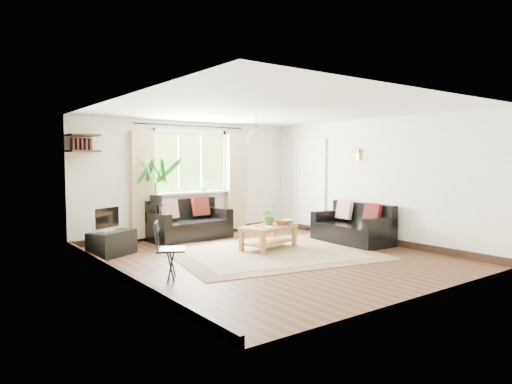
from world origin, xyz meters
TOP-DOWN VIEW (x-y plane):
  - floor at (0.00, 0.00)m, footprint 5.50×5.50m
  - ceiling at (0.00, 0.00)m, footprint 5.50×5.50m
  - wall_back at (0.00, 2.75)m, footprint 5.00×0.02m
  - wall_front at (0.00, -2.75)m, footprint 5.00×0.02m
  - wall_left at (-2.50, 0.00)m, footprint 0.02×5.50m
  - wall_right at (2.50, 0.00)m, footprint 0.02×5.50m
  - rug at (0.22, 0.27)m, footprint 3.80×3.44m
  - window at (0.00, 2.71)m, footprint 2.50×0.16m
  - door at (2.47, 1.70)m, footprint 0.06×0.96m
  - corner_shelf at (-2.25, 2.50)m, footprint 0.50×0.50m
  - pendant_lamp at (0.00, 0.40)m, footprint 0.36×0.36m
  - wall_sconce at (2.43, 0.30)m, footprint 0.12×0.12m
  - sofa_back at (-0.26, 2.29)m, footprint 1.68×0.94m
  - sofa_right at (2.05, 0.07)m, footprint 1.58×0.85m
  - coffee_table at (0.37, 0.52)m, footprint 1.16×0.82m
  - table_plant at (0.45, 0.59)m, footprint 0.31×0.27m
  - bowl at (0.69, 0.51)m, footprint 0.36×0.36m
  - book_a at (0.14, 0.36)m, footprint 0.23×0.26m
  - book_b at (0.14, 0.58)m, footprint 0.23×0.28m
  - tv_stand at (-2.06, 1.66)m, footprint 0.88×0.74m
  - tv at (-2.15, 1.66)m, footprint 0.61×0.45m
  - palm_stand at (-0.94, 2.37)m, footprint 0.65×0.65m
  - folding_chair at (-1.94, -0.32)m, footprint 0.55×0.55m
  - sill_plant at (0.25, 2.63)m, footprint 0.14×0.10m

SIDE VIEW (x-z plane):
  - floor at x=0.00m, z-range 0.00..0.00m
  - rug at x=0.22m, z-range 0.00..0.02m
  - tv_stand at x=-2.06m, z-range 0.00..0.41m
  - coffee_table at x=0.37m, z-range 0.00..0.43m
  - sofa_right at x=2.05m, z-range 0.00..0.73m
  - sofa_back at x=-0.26m, z-range 0.00..0.76m
  - folding_chair at x=-1.94m, z-range 0.00..0.78m
  - book_a at x=0.14m, z-range 0.43..0.44m
  - book_b at x=0.14m, z-range 0.43..0.45m
  - bowl at x=0.69m, z-range 0.43..0.51m
  - table_plant at x=0.45m, z-range 0.43..0.76m
  - tv at x=-2.15m, z-range 0.41..0.86m
  - palm_stand at x=-0.94m, z-range 0.00..1.64m
  - door at x=2.47m, z-range -0.03..2.03m
  - sill_plant at x=0.25m, z-range 0.93..1.20m
  - wall_back at x=0.00m, z-range 0.00..2.40m
  - wall_front at x=0.00m, z-range 0.00..2.40m
  - wall_left at x=-2.50m, z-range 0.00..2.40m
  - wall_right at x=2.50m, z-range 0.00..2.40m
  - window at x=0.00m, z-range 0.47..2.63m
  - wall_sconce at x=2.43m, z-range 1.60..1.88m
  - corner_shelf at x=-2.25m, z-range 1.72..2.06m
  - pendant_lamp at x=0.00m, z-range 1.78..2.32m
  - ceiling at x=0.00m, z-range 2.40..2.40m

